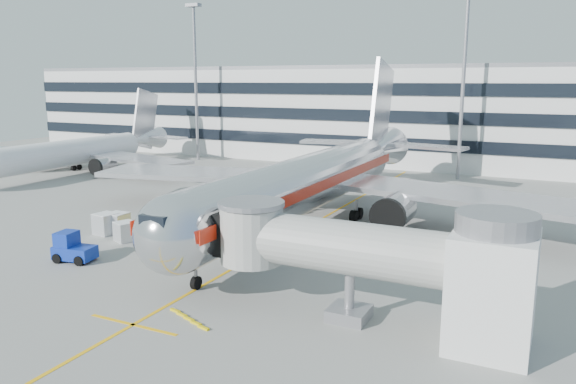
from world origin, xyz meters
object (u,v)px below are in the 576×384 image
at_px(main_jet, 317,178).
at_px(baggage_tug, 72,248).
at_px(belt_loader, 193,224).
at_px(cargo_container_front, 117,223).
at_px(cargo_container_right, 106,224).
at_px(cargo_container_left, 125,231).
at_px(ramp_worker, 159,243).

bearing_deg(main_jet, baggage_tug, -121.64).
xyz_separation_m(belt_loader, cargo_container_front, (-5.80, -3.22, 0.23)).
xyz_separation_m(belt_loader, baggage_tug, (-3.22, -10.72, 0.29)).
height_order(main_jet, cargo_container_front, main_jet).
bearing_deg(cargo_container_right, baggage_tug, -64.59).
relative_size(main_jet, cargo_container_right, 25.95).
bearing_deg(cargo_container_left, baggage_tug, -88.21).
bearing_deg(ramp_worker, baggage_tug, -179.51).
bearing_deg(ramp_worker, cargo_container_front, 115.31).
height_order(cargo_container_front, ramp_worker, ramp_worker).
height_order(baggage_tug, ramp_worker, baggage_tug).
relative_size(cargo_container_front, ramp_worker, 0.95).
bearing_deg(baggage_tug, ramp_worker, 40.65).
relative_size(main_jet, cargo_container_left, 25.42).
height_order(belt_loader, cargo_container_front, belt_loader).
relative_size(cargo_container_left, cargo_container_right, 1.02).
relative_size(belt_loader, cargo_container_right, 2.63).
bearing_deg(belt_loader, cargo_container_right, -148.84).
height_order(main_jet, cargo_container_right, main_jet).
xyz_separation_m(cargo_container_right, ramp_worker, (8.05, -2.68, 0.02)).
bearing_deg(cargo_container_left, cargo_container_right, 163.02).
relative_size(main_jet, cargo_container_front, 28.15).
xyz_separation_m(main_jet, cargo_container_front, (-14.27, -11.49, -3.32)).
distance_m(main_jet, cargo_container_left, 18.02).
height_order(main_jet, belt_loader, main_jet).
bearing_deg(ramp_worker, cargo_container_left, 120.55).
distance_m(main_jet, baggage_tug, 22.54).
xyz_separation_m(cargo_container_left, ramp_worker, (5.00, -1.75, 0.13)).
distance_m(main_jet, ramp_worker, 16.70).
height_order(belt_loader, cargo_container_left, belt_loader).
height_order(main_jet, baggage_tug, main_jet).
bearing_deg(cargo_container_right, cargo_container_left, -16.98).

